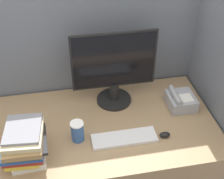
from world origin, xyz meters
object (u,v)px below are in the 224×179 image
(keyboard, at_px, (124,138))
(desk_telephone, at_px, (181,101))
(coffee_cup, at_px, (77,131))
(book_stack, at_px, (25,143))
(monitor, at_px, (114,70))
(mouse, at_px, (165,135))

(keyboard, distance_m, desk_telephone, 0.50)
(keyboard, xyz_separation_m, coffee_cup, (-0.27, 0.05, 0.06))
(coffee_cup, xyz_separation_m, book_stack, (-0.29, -0.08, 0.04))
(monitor, height_order, book_stack, monitor)
(book_stack, xyz_separation_m, desk_telephone, (1.00, 0.26, -0.06))
(keyboard, bearing_deg, mouse, -5.57)
(monitor, distance_m, coffee_cup, 0.47)
(keyboard, relative_size, book_stack, 1.28)
(mouse, relative_size, book_stack, 0.22)
(monitor, xyz_separation_m, keyboard, (-0.01, -0.38, -0.24))
(mouse, height_order, coffee_cup, coffee_cup)
(book_stack, bearing_deg, keyboard, 2.95)
(desk_telephone, bearing_deg, keyboard, -152.04)
(mouse, bearing_deg, keyboard, 174.43)
(monitor, xyz_separation_m, desk_telephone, (0.43, -0.14, -0.21))
(desk_telephone, bearing_deg, mouse, -126.82)
(coffee_cup, bearing_deg, keyboard, -11.16)
(monitor, relative_size, coffee_cup, 4.20)
(monitor, distance_m, keyboard, 0.45)
(desk_telephone, bearing_deg, book_stack, -165.40)
(monitor, height_order, desk_telephone, monitor)
(monitor, distance_m, mouse, 0.52)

